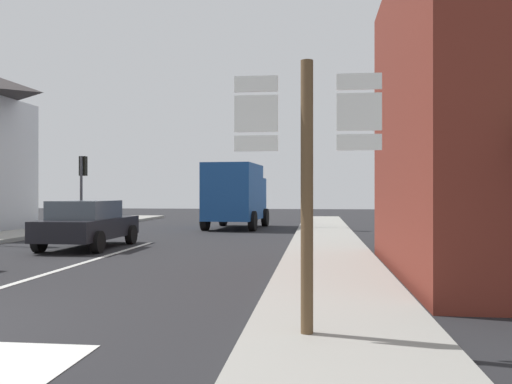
% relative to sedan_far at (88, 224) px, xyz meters
% --- Properties ---
extents(ground_plane, '(80.00, 80.00, 0.00)m').
position_rel_sedan_far_xyz_m(ground_plane, '(1.37, -0.04, -0.76)').
color(ground_plane, '#232326').
extents(sidewalk_right, '(2.29, 44.00, 0.14)m').
position_rel_sedan_far_xyz_m(sidewalk_right, '(7.33, -2.04, -0.69)').
color(sidewalk_right, gray).
rests_on(sidewalk_right, ground).
extents(lane_centre_stripe, '(0.16, 12.00, 0.01)m').
position_rel_sedan_far_xyz_m(lane_centre_stripe, '(1.37, -4.04, -0.75)').
color(lane_centre_stripe, silver).
rests_on(lane_centre_stripe, ground).
extents(sedan_far, '(1.97, 4.20, 1.47)m').
position_rel_sedan_far_xyz_m(sedan_far, '(0.00, 0.00, 0.00)').
color(sedan_far, black).
rests_on(sedan_far, ground).
extents(delivery_truck, '(2.76, 5.13, 3.05)m').
position_rel_sedan_far_xyz_m(delivery_truck, '(3.18, 9.39, 0.89)').
color(delivery_truck, '#19478C').
rests_on(delivery_truck, ground).
extents(route_sign_post, '(1.66, 0.14, 3.20)m').
position_rel_sedan_far_xyz_m(route_sign_post, '(6.91, -9.65, 1.15)').
color(route_sign_post, brown).
rests_on(route_sign_post, ground).
extents(traffic_light_far_right, '(0.30, 0.49, 3.78)m').
position_rel_sedan_far_xyz_m(traffic_light_far_right, '(6.48, 8.84, 2.04)').
color(traffic_light_far_right, '#47474C').
rests_on(traffic_light_far_right, ground).
extents(traffic_light_far_left, '(0.30, 0.49, 3.40)m').
position_rel_sedan_far_xyz_m(traffic_light_far_left, '(-3.74, 7.77, 1.76)').
color(traffic_light_far_left, '#47474C').
rests_on(traffic_light_far_left, ground).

